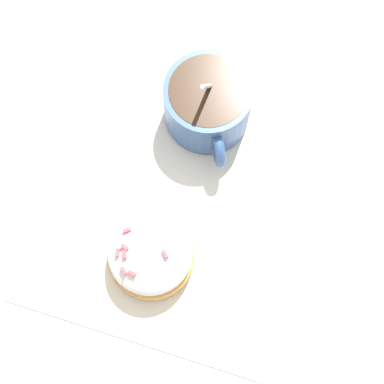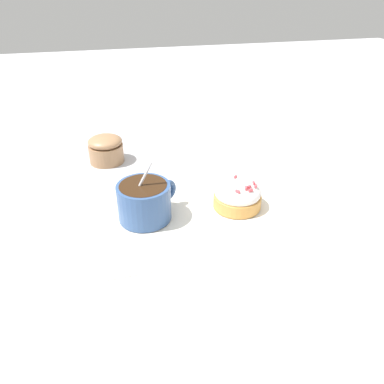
{
  "view_description": "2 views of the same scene",
  "coord_description": "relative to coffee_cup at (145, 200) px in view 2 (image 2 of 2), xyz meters",
  "views": [
    {
      "loc": [
        -0.16,
        -0.05,
        0.59
      ],
      "look_at": [
        -0.01,
        -0.0,
        0.03
      ],
      "focal_mm": 60.0,
      "sensor_mm": 36.0,
      "label": 1
    },
    {
      "loc": [
        0.12,
        0.5,
        0.34
      ],
      "look_at": [
        -0.0,
        0.0,
        0.03
      ],
      "focal_mm": 35.0,
      "sensor_mm": 36.0,
      "label": 2
    }
  ],
  "objects": [
    {
      "name": "coffee_cup",
      "position": [
        0.0,
        0.0,
        0.0
      ],
      "size": [
        0.1,
        0.08,
        0.1
      ],
      "color": "#335184",
      "rests_on": "paper_napkin"
    },
    {
      "name": "ground_plane",
      "position": [
        -0.07,
        -0.01,
        -0.04
      ],
      "size": [
        3.0,
        3.0,
        0.0
      ],
      "primitive_type": "plane",
      "color": "#B2B2B7"
    },
    {
      "name": "sugar_bowl",
      "position": [
        0.05,
        -0.22,
        -0.01
      ],
      "size": [
        0.07,
        0.07,
        0.06
      ],
      "color": "#99704C",
      "rests_on": "ground_plane"
    },
    {
      "name": "frosted_pastry",
      "position": [
        -0.15,
        0.0,
        -0.01
      ],
      "size": [
        0.08,
        0.08,
        0.05
      ],
      "color": "#D19347",
      "rests_on": "paper_napkin"
    },
    {
      "name": "paper_napkin",
      "position": [
        -0.07,
        -0.01,
        -0.03
      ],
      "size": [
        0.31,
        0.27,
        0.0
      ],
      "color": "white",
      "rests_on": "ground_plane"
    }
  ]
}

